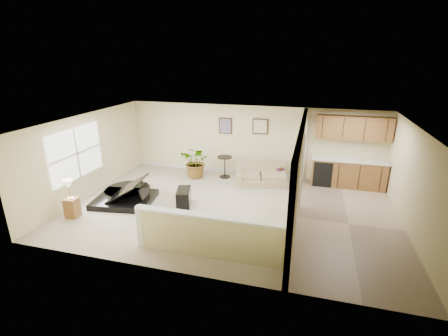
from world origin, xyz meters
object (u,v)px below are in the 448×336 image
(piano, at_px, (124,180))
(palm_plant, at_px, (197,162))
(accent_table, at_px, (225,164))
(lamp_stand, at_px, (71,201))
(loveseat, at_px, (261,173))
(small_plant, at_px, (280,175))
(piano_bench, at_px, (184,197))

(piano, height_order, palm_plant, piano)
(accent_table, bearing_deg, lamp_stand, -128.50)
(loveseat, xyz_separation_m, lamp_stand, (-4.50, -3.75, 0.09))
(palm_plant, height_order, small_plant, palm_plant)
(loveseat, distance_m, small_plant, 0.69)
(accent_table, xyz_separation_m, palm_plant, (-0.95, -0.29, 0.08))
(piano, xyz_separation_m, piano_bench, (1.81, 0.11, -0.41))
(accent_table, distance_m, small_plant, 1.95)
(piano_bench, xyz_separation_m, loveseat, (1.87, 2.30, 0.11))
(accent_table, distance_m, palm_plant, 0.99)
(piano, height_order, lamp_stand, piano)
(palm_plant, bearing_deg, piano, -120.76)
(loveseat, xyz_separation_m, palm_plant, (-2.28, -0.06, 0.22))
(accent_table, bearing_deg, piano, -131.62)
(small_plant, height_order, lamp_stand, lamp_stand)
(accent_table, bearing_deg, loveseat, -9.77)
(loveseat, bearing_deg, accent_table, 158.79)
(piano, distance_m, loveseat, 4.42)
(piano_bench, distance_m, accent_table, 2.60)
(piano_bench, height_order, lamp_stand, lamp_stand)
(loveseat, xyz_separation_m, accent_table, (-1.33, 0.23, 0.13))
(loveseat, bearing_deg, palm_plant, 170.02)
(accent_table, height_order, palm_plant, palm_plant)
(piano, height_order, loveseat, piano)
(piano, xyz_separation_m, loveseat, (3.69, 2.42, -0.29))
(small_plant, bearing_deg, accent_table, -177.22)
(piano_bench, xyz_separation_m, palm_plant, (-0.41, 2.25, 0.33))
(piano, relative_size, accent_table, 2.79)
(loveseat, relative_size, lamp_stand, 1.72)
(accent_table, relative_size, small_plant, 1.35)
(palm_plant, distance_m, lamp_stand, 4.31)
(loveseat, height_order, accent_table, loveseat)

